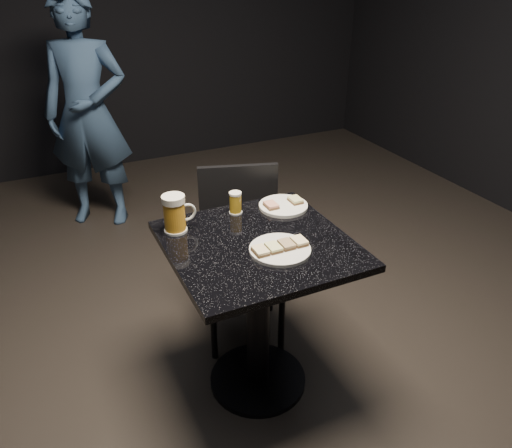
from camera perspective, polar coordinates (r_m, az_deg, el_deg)
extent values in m
plane|color=black|center=(2.43, 0.21, -17.43)|extent=(6.00, 6.00, 0.00)
cylinder|color=silver|center=(1.90, 2.76, -2.95)|extent=(0.24, 0.24, 0.01)
cylinder|color=white|center=(2.23, 3.14, 2.08)|extent=(0.22, 0.22, 0.01)
imported|color=navy|center=(3.63, -18.73, 11.83)|extent=(0.69, 0.60, 1.59)
cylinder|color=black|center=(2.42, 0.21, -17.23)|extent=(0.44, 0.44, 0.03)
cylinder|color=black|center=(2.18, 0.23, -10.62)|extent=(0.10, 0.10, 0.69)
cube|color=black|center=(1.97, 0.25, -2.42)|extent=(0.70, 0.70, 0.03)
cylinder|color=silver|center=(2.06, -9.15, -0.66)|extent=(0.10, 0.10, 0.01)
cylinder|color=gold|center=(2.03, -9.29, 0.94)|extent=(0.09, 0.09, 0.12)
cylinder|color=white|center=(2.00, -9.45, 2.82)|extent=(0.09, 0.09, 0.03)
torus|color=silver|center=(2.04, -7.90, 1.34)|extent=(0.08, 0.01, 0.08)
cylinder|color=silver|center=(2.18, -2.34, 1.36)|extent=(0.06, 0.06, 0.01)
cylinder|color=#BF901F|center=(2.16, -2.37, 2.40)|extent=(0.05, 0.05, 0.08)
cylinder|color=white|center=(2.14, -2.39, 3.50)|extent=(0.05, 0.05, 0.01)
cube|color=black|center=(2.41, -1.48, -4.05)|extent=(0.48, 0.48, 0.04)
cylinder|color=black|center=(2.41, -4.91, -11.15)|extent=(0.03, 0.03, 0.43)
cylinder|color=black|center=(2.44, 2.96, -10.49)|extent=(0.03, 0.03, 0.43)
cylinder|color=black|center=(2.67, -5.36, -6.66)|extent=(0.03, 0.03, 0.43)
cylinder|color=black|center=(2.70, 1.67, -6.13)|extent=(0.03, 0.03, 0.43)
cube|color=black|center=(2.46, -2.03, 2.51)|extent=(0.38, 0.14, 0.39)
cube|color=#4C3521|center=(1.86, 0.51, -3.20)|extent=(0.05, 0.07, 0.01)
cube|color=beige|center=(1.86, 0.51, -2.95)|extent=(0.05, 0.07, 0.01)
cube|color=#4C3521|center=(1.88, 2.02, -2.82)|extent=(0.05, 0.07, 0.01)
cube|color=#D1D184|center=(1.88, 2.03, -2.58)|extent=(0.05, 0.07, 0.01)
cube|color=#4C3521|center=(1.91, 3.50, -2.45)|extent=(0.05, 0.07, 0.01)
cube|color=#8C7251|center=(1.90, 3.51, -2.21)|extent=(0.05, 0.07, 0.01)
cube|color=#4C3521|center=(1.93, 4.94, -2.09)|extent=(0.05, 0.07, 0.01)
cube|color=beige|center=(1.92, 4.95, -1.85)|extent=(0.05, 0.07, 0.01)
cube|color=#4C3521|center=(2.20, 1.74, 2.06)|extent=(0.05, 0.07, 0.01)
cube|color=tan|center=(2.19, 1.74, 2.28)|extent=(0.05, 0.07, 0.01)
cube|color=#4C3521|center=(2.25, 4.52, 2.65)|extent=(0.05, 0.07, 0.01)
cube|color=#D1D184|center=(2.24, 4.53, 2.87)|extent=(0.05, 0.07, 0.01)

